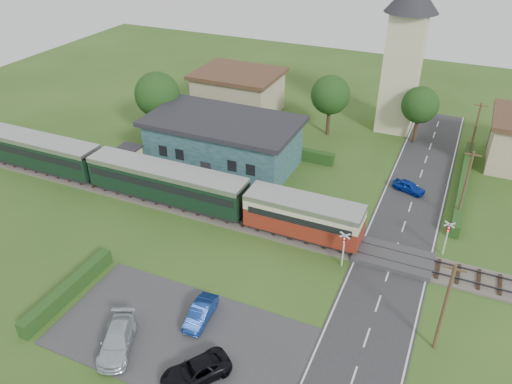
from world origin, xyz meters
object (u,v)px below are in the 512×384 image
at_px(equipment_hut, 130,158).
at_px(car_on_road, 409,187).
at_px(crossing_signal_far, 447,233).
at_px(car_park_silver, 117,340).
at_px(house_west, 238,92).
at_px(pedestrian_far, 139,162).
at_px(church_tower, 406,46).
at_px(crossing_signal_near, 344,244).
at_px(station_building, 223,142).
at_px(train, 138,175).
at_px(pedestrian_near, 265,196).
at_px(car_park_blue, 201,313).
at_px(car_park_dark, 196,371).

height_order(equipment_hut, car_on_road, equipment_hut).
bearing_deg(crossing_signal_far, car_park_silver, -134.08).
bearing_deg(car_park_silver, crossing_signal_far, 21.49).
xyz_separation_m(house_west, pedestrian_far, (-2.14, -19.51, -1.40)).
bearing_deg(church_tower, crossing_signal_near, -87.18).
bearing_deg(crossing_signal_near, car_on_road, 77.87).
height_order(station_building, train, station_building).
distance_m(station_building, crossing_signal_far, 24.51).
height_order(equipment_hut, crossing_signal_far, crossing_signal_far).
xyz_separation_m(church_tower, pedestrian_near, (-7.46, -23.23, -8.82)).
bearing_deg(car_park_blue, car_park_silver, -135.48).
bearing_deg(crossing_signal_far, equipment_hut, 178.54).
bearing_deg(house_west, car_on_road, -25.72).
distance_m(house_west, car_park_blue, 37.86).
height_order(crossing_signal_near, car_on_road, crossing_signal_near).
height_order(car_on_road, pedestrian_far, pedestrian_far).
height_order(train, pedestrian_far, train).
relative_size(church_tower, car_park_blue, 4.85).
relative_size(house_west, car_on_road, 3.39).
xyz_separation_m(car_on_road, car_park_silver, (-14.03, -27.78, 0.17)).
distance_m(crossing_signal_far, car_park_blue, 20.60).
relative_size(church_tower, crossing_signal_near, 5.37).
bearing_deg(pedestrian_near, car_on_road, -122.94).
xyz_separation_m(equipment_hut, station_building, (8.00, 5.79, 0.95)).
relative_size(house_west, car_park_dark, 2.48).
distance_m(church_tower, pedestrian_far, 32.79).
bearing_deg(pedestrian_near, crossing_signal_far, -160.06).
bearing_deg(pedestrian_near, house_west, -36.93).
height_order(equipment_hut, train, train).
bearing_deg(house_west, train, -88.89).
xyz_separation_m(equipment_hut, car_park_dark, (19.16, -19.70, -1.06)).
height_order(church_tower, house_west, church_tower).
relative_size(station_building, car_on_road, 5.03).
height_order(church_tower, car_park_silver, church_tower).
distance_m(station_building, pedestrian_far, 9.11).
bearing_deg(train, pedestrian_far, 126.55).
xyz_separation_m(church_tower, car_park_silver, (-9.69, -42.50, -9.47)).
bearing_deg(crossing_signal_far, car_on_road, 115.61).
relative_size(station_building, pedestrian_near, 8.39).
height_order(train, pedestrian_near, train).
bearing_deg(car_on_road, car_park_silver, 171.76).
relative_size(car_park_dark, pedestrian_far, 2.31).
distance_m(station_building, crossing_signal_near, 19.98).
bearing_deg(car_on_road, equipment_hut, 125.02).
bearing_deg(crossing_signal_far, car_park_dark, -123.36).
bearing_deg(car_park_dark, house_west, 146.95).
height_order(church_tower, crossing_signal_near, church_tower).
relative_size(crossing_signal_far, car_park_silver, 0.70).
relative_size(church_tower, car_park_dark, 4.04).
height_order(house_west, pedestrian_near, house_west).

